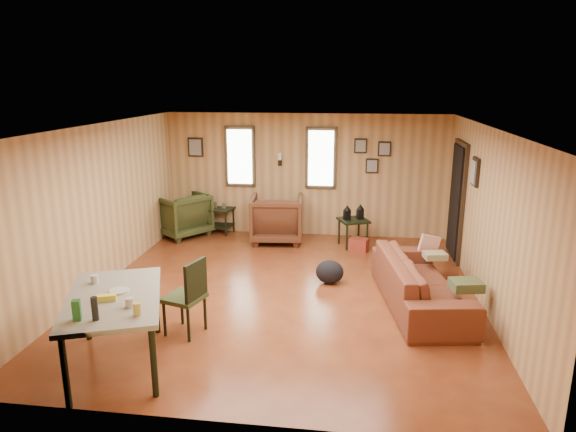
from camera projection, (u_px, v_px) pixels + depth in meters
The scene contains 11 objects.
room at pixel (298, 208), 7.44m from camera, with size 5.54×6.04×2.44m.
sofa at pixel (421, 274), 6.97m from camera, with size 2.31×0.68×0.90m, color brown.
recliner_brown at pixel (277, 216), 9.78m from camera, with size 0.96×0.90×0.99m, color #4B2716.
recliner_green at pixel (181, 213), 10.16m from camera, with size 0.91×0.85×0.94m, color #313719.
end_table at pixel (220, 216), 10.34m from camera, with size 0.58×0.55×0.64m.
side_table at pixel (353, 218), 9.47m from camera, with size 0.65×0.65×0.80m.
cooler at pixel (359, 245), 9.32m from camera, with size 0.38×0.32×0.23m.
backpack at pixel (330, 272), 7.79m from camera, with size 0.47×0.38×0.37m.
sofa_pillows at pixel (447, 266), 7.14m from camera, with size 0.68×1.65×0.34m.
dining_table at pixel (113, 303), 5.39m from camera, with size 1.44×1.81×1.04m.
dining_chair at pixel (189, 293), 6.14m from camera, with size 0.54×0.54×0.95m.
Camera 1 is at (0.98, -6.90, 2.99)m, focal length 32.00 mm.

